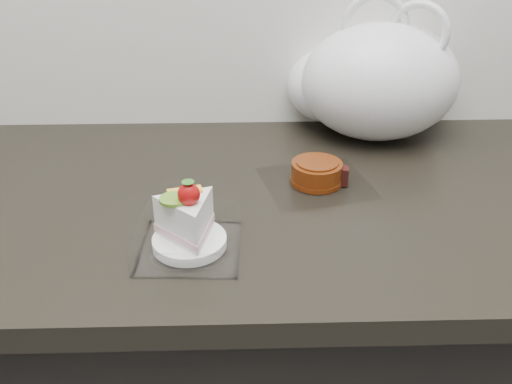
# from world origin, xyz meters

# --- Properties ---
(counter) EXTENTS (2.04, 0.64, 0.90)m
(counter) POSITION_xyz_m (0.00, 1.69, 0.45)
(counter) COLOR black
(counter) RESTS_ON ground
(cake_tray) EXTENTS (0.15, 0.15, 0.11)m
(cake_tray) POSITION_xyz_m (-0.07, 1.53, 0.93)
(cake_tray) COLOR white
(cake_tray) RESTS_ON counter
(mooncake_wrap) EXTENTS (0.21, 0.20, 0.04)m
(mooncake_wrap) POSITION_xyz_m (0.14, 1.72, 0.92)
(mooncake_wrap) COLOR white
(mooncake_wrap) RESTS_ON counter
(plastic_bag) EXTENTS (0.38, 0.33, 0.28)m
(plastic_bag) POSITION_xyz_m (0.26, 1.93, 1.01)
(plastic_bag) COLOR white
(plastic_bag) RESTS_ON counter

